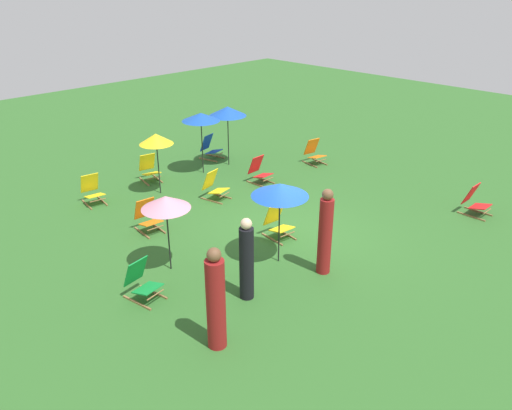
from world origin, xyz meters
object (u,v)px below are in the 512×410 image
deckchair_2 (314,153)px  umbrella_4 (228,111)px  deckchair_3 (210,148)px  umbrella_1 (201,117)px  deckchair_6 (92,190)px  person_2 (247,261)px  deckchair_8 (149,169)px  umbrella_0 (156,139)px  deckchair_5 (214,186)px  deckchair_9 (148,217)px  deckchair_1 (142,281)px  deckchair_4 (278,223)px  deckchair_7 (259,171)px  umbrella_3 (280,190)px  person_1 (216,301)px  deckchair_0 (475,201)px  person_0 (325,233)px  umbrella_2 (166,202)px

deckchair_2 → umbrella_4: 3.20m
deckchair_3 → umbrella_1: 2.00m
deckchair_6 → person_2: (-0.10, -6.25, 0.46)m
deckchair_8 → umbrella_0: size_ratio=0.47×
deckchair_2 → deckchair_8: same height
deckchair_5 → umbrella_0: size_ratio=0.47×
deckchair_9 → deckchair_1: bearing=-120.7°
umbrella_0 → deckchair_3: bearing=23.2°
deckchair_4 → deckchair_8: 5.27m
deckchair_7 → deckchair_3: bearing=79.6°
umbrella_1 → umbrella_3: umbrella_1 is taller
umbrella_0 → person_2: 5.86m
deckchair_5 → deckchair_6: 3.36m
umbrella_3 → person_1: person_1 is taller
deckchair_2 → umbrella_3: size_ratio=0.45×
umbrella_1 → deckchair_0: bearing=-67.3°
deckchair_4 → umbrella_4: bearing=66.9°
umbrella_1 → person_0: size_ratio=1.01×
deckchair_5 → umbrella_0: umbrella_0 is taller
deckchair_4 → deckchair_7: 3.50m
deckchair_6 → umbrella_0: size_ratio=0.47×
deckchair_2 → umbrella_0: bearing=173.5°
umbrella_1 → person_0: umbrella_1 is taller
deckchair_8 → person_0: 7.07m
deckchair_5 → umbrella_1: 2.56m
umbrella_0 → person_2: bearing=-108.3°
deckchair_5 → person_2: person_2 is taller
umbrella_2 → deckchair_8: bearing=60.6°
deckchair_1 → deckchair_2: size_ratio=1.00×
person_1 → deckchair_9: bearing=-154.8°
deckchair_3 → deckchair_5: 3.45m
deckchair_4 → person_2: bearing=-144.5°
deckchair_0 → deckchair_8: same height
person_1 → deckchair_4: bearing=163.3°
deckchair_1 → umbrella_4: bearing=25.5°
deckchair_9 → umbrella_3: size_ratio=0.45×
umbrella_3 → deckchair_6: bearing=103.1°
deckchair_1 → deckchair_6: (1.56, 4.82, 0.00)m
deckchair_7 → deckchair_6: bearing=150.5°
umbrella_1 → umbrella_2: umbrella_1 is taller
deckchair_7 → person_2: bearing=-140.1°
deckchair_8 → umbrella_1: umbrella_1 is taller
deckchair_1 → person_0: 3.82m
deckchair_4 → person_1: size_ratio=0.44×
deckchair_4 → umbrella_0: 4.43m
person_0 → deckchair_1: bearing=-174.4°
deckchair_5 → umbrella_0: (-0.85, 1.42, 1.26)m
deckchair_0 → deckchair_5: bearing=127.3°
deckchair_5 → person_2: bearing=-135.2°
deckchair_9 → umbrella_0: umbrella_0 is taller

